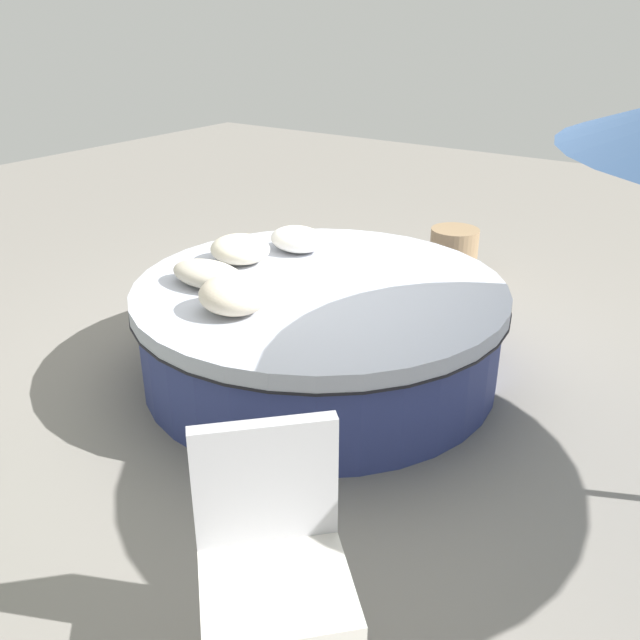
# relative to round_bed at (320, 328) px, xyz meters

# --- Properties ---
(ground_plane) EXTENTS (16.00, 16.00, 0.00)m
(ground_plane) POSITION_rel_round_bed_xyz_m (0.00, 0.00, -0.33)
(ground_plane) COLOR gray
(round_bed) EXTENTS (2.43, 2.43, 0.64)m
(round_bed) POSITION_rel_round_bed_xyz_m (0.00, 0.00, 0.00)
(round_bed) COLOR navy
(round_bed) RESTS_ON ground_plane
(throw_pillow_0) EXTENTS (0.42, 0.33, 0.18)m
(throw_pillow_0) POSITION_rel_round_bed_xyz_m (-0.51, 0.44, 0.40)
(throw_pillow_0) COLOR white
(throw_pillow_0) RESTS_ON round_bed
(throw_pillow_1) EXTENTS (0.43, 0.40, 0.19)m
(throw_pillow_1) POSITION_rel_round_bed_xyz_m (-0.70, 0.03, 0.41)
(throw_pillow_1) COLOR beige
(throw_pillow_1) RESTS_ON round_bed
(throw_pillow_2) EXTENTS (0.53, 0.31, 0.16)m
(throw_pillow_2) POSITION_rel_round_bed_xyz_m (-0.58, -0.43, 0.39)
(throw_pillow_2) COLOR beige
(throw_pillow_2) RESTS_ON round_bed
(throw_pillow_3) EXTENTS (0.42, 0.39, 0.21)m
(throw_pillow_3) POSITION_rel_round_bed_xyz_m (-0.16, -0.65, 0.42)
(throw_pillow_3) COLOR beige
(throw_pillow_3) RESTS_ON round_bed
(patio_chair) EXTENTS (0.72, 0.72, 0.98)m
(patio_chair) POSITION_rel_round_bed_xyz_m (1.14, -1.94, 0.23)
(patio_chair) COLOR #B7B7BC
(patio_chair) RESTS_ON ground_plane
(side_table) EXTENTS (0.44, 0.44, 0.46)m
(side_table) POSITION_rel_round_bed_xyz_m (-0.03, 2.18, -0.10)
(side_table) COLOR #997A56
(side_table) RESTS_ON ground_plane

